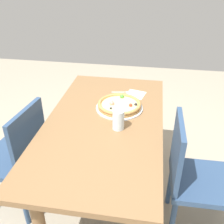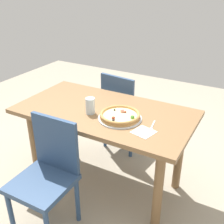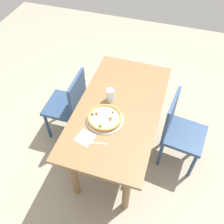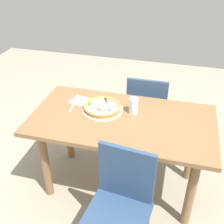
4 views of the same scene
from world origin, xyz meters
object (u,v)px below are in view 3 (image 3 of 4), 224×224
at_px(napkin, 85,138).
at_px(dining_table, 119,115).
at_px(plate, 105,119).
at_px(fork, 95,143).
at_px(chair_far, 69,104).
at_px(chair_near, 179,130).
at_px(pizza, 105,118).
at_px(drinking_glass, 110,95).

bearing_deg(napkin, dining_table, -22.33).
bearing_deg(plate, fork, -179.37).
bearing_deg(chair_far, napkin, -142.76).
relative_size(chair_near, pizza, 2.78).
bearing_deg(drinking_glass, chair_near, -85.15).
xyz_separation_m(pizza, drinking_glass, (0.25, 0.03, 0.03)).
bearing_deg(drinking_glass, plate, -173.66).
bearing_deg(plate, chair_far, 59.50).
xyz_separation_m(dining_table, plate, (-0.18, 0.08, 0.12)).
bearing_deg(chair_far, fork, -137.99).
relative_size(chair_near, plate, 2.56).
bearing_deg(chair_near, plate, -58.27).
bearing_deg(pizza, dining_table, -22.71).
bearing_deg(chair_near, fork, -42.61).
relative_size(chair_far, fork, 5.22).
bearing_deg(chair_near, chair_far, -82.79).
distance_m(chair_far, drinking_glass, 0.60).
height_order(fork, drinking_glass, drinking_glass).
relative_size(pizza, fork, 1.88).
bearing_deg(pizza, napkin, 157.97).
relative_size(plate, fork, 2.04).
bearing_deg(chair_far, plate, -121.19).
bearing_deg(chair_near, napkin, -47.55).
height_order(chair_far, fork, chair_far).
relative_size(chair_far, pizza, 2.78).
distance_m(chair_far, pizza, 0.68).
bearing_deg(pizza, drinking_glass, 6.30).
xyz_separation_m(chair_near, chair_far, (-0.00, 1.20, 0.00)).
bearing_deg(drinking_glass, napkin, 172.05).
distance_m(drinking_glass, napkin, 0.50).
bearing_deg(plate, dining_table, -22.75).
distance_m(dining_table, drinking_glass, 0.22).
xyz_separation_m(dining_table, drinking_glass, (0.07, 0.11, 0.18)).
xyz_separation_m(dining_table, fork, (-0.45, 0.07, 0.12)).
distance_m(chair_near, plate, 0.80).
height_order(chair_near, pizza, chair_near).
bearing_deg(fork, chair_near, -149.06).
xyz_separation_m(dining_table, pizza, (-0.18, 0.08, 0.15)).
relative_size(plate, pizza, 1.09).
height_order(plate, napkin, plate).
height_order(dining_table, napkin, napkin).
bearing_deg(plate, drinking_glass, 6.34).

